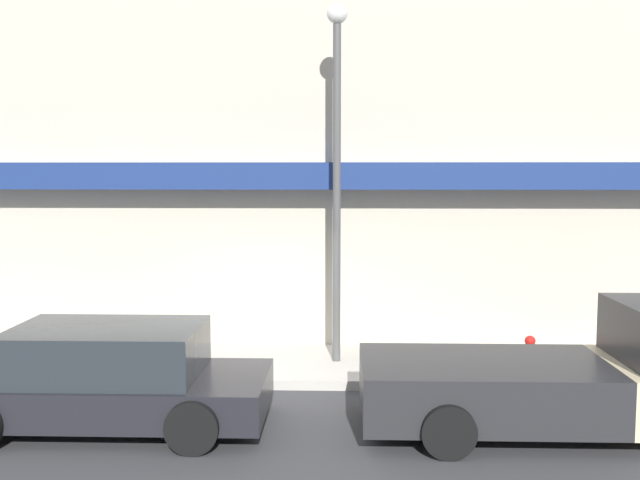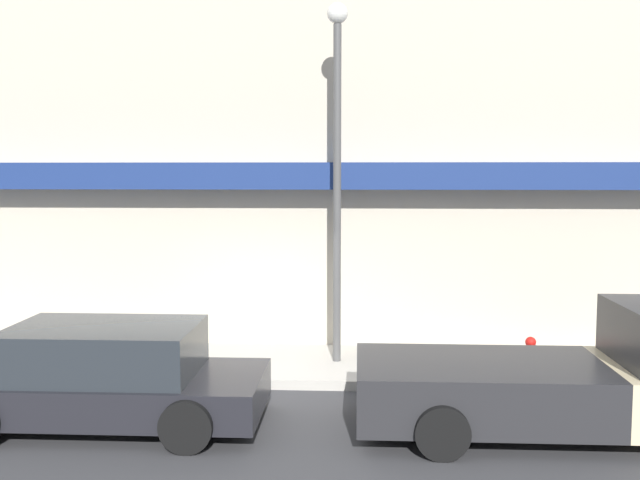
{
  "view_description": "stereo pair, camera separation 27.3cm",
  "coord_description": "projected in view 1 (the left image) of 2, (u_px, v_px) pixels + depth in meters",
  "views": [
    {
      "loc": [
        1.52,
        -11.24,
        3.51
      ],
      "look_at": [
        1.13,
        0.99,
        2.36
      ],
      "focal_mm": 40.0,
      "sensor_mm": 36.0,
      "label": 1
    },
    {
      "loc": [
        1.79,
        -11.23,
        3.51
      ],
      "look_at": [
        1.13,
        0.99,
        2.36
      ],
      "focal_mm": 40.0,
      "sensor_mm": 36.0,
      "label": 2
    }
  ],
  "objects": [
    {
      "name": "parked_car",
      "position": [
        108.0,
        378.0,
        9.85
      ],
      "size": [
        4.41,
        2.1,
        1.41
      ],
      "rotation": [
        0.0,
        0.0,
        -0.01
      ],
      "color": "black",
      "rests_on": "ground"
    },
    {
      "name": "pickup_truck",
      "position": [
        595.0,
        376.0,
        9.63
      ],
      "size": [
        5.53,
        2.19,
        1.77
      ],
      "rotation": [
        0.0,
        0.0,
        0.0
      ],
      "color": "beige",
      "rests_on": "ground"
    },
    {
      "name": "sidewalk",
      "position": [
        257.0,
        365.0,
        12.78
      ],
      "size": [
        36.0,
        2.47,
        0.16
      ],
      "color": "#B7B2A8",
      "rests_on": "ground"
    },
    {
      "name": "street_lamp",
      "position": [
        337.0,
        144.0,
        12.4
      ],
      "size": [
        0.36,
        0.36,
        6.26
      ],
      "color": "#4C4C4C",
      "rests_on": "sidewalk"
    },
    {
      "name": "ground_plane",
      "position": [
        248.0,
        390.0,
        11.56
      ],
      "size": [
        80.0,
        80.0,
        0.0
      ],
      "primitive_type": "plane",
      "color": "#38383A"
    },
    {
      "name": "fire_hydrant",
      "position": [
        530.0,
        355.0,
        11.93
      ],
      "size": [
        0.19,
        0.19,
        0.64
      ],
      "color": "red",
      "rests_on": "sidewalk"
    },
    {
      "name": "building",
      "position": [
        270.0,
        146.0,
        15.11
      ],
      "size": [
        19.8,
        3.8,
        10.1
      ],
      "color": "#BCB29E",
      "rests_on": "ground"
    }
  ]
}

